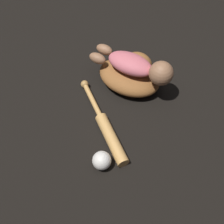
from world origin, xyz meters
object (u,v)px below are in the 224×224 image
at_px(baseball_bat, 107,130).
at_px(baby_figure, 138,66).
at_px(baseball_glove, 131,74).
at_px(baseball, 102,161).

bearing_deg(baseball_bat, baby_figure, 78.67).
xyz_separation_m(baseball_glove, baseball_bat, (-0.02, -0.30, -0.02)).
height_order(baseball_glove, baby_figure, baby_figure).
relative_size(baby_figure, baseball_bat, 1.06).
distance_m(baby_figure, baseball, 0.43).
relative_size(baseball_glove, baseball, 4.34).
bearing_deg(baseball_bat, baseball, -80.93).
xyz_separation_m(baseball_glove, baby_figure, (0.03, -0.02, 0.09)).
bearing_deg(baseball_bat, baseball_glove, 85.41).
bearing_deg(baseball, baseball_bat, 99.07).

